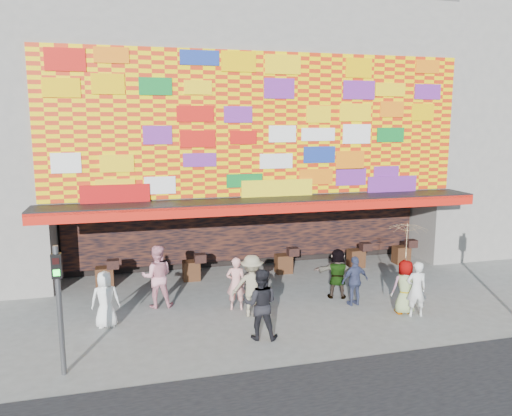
% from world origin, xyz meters
% --- Properties ---
extents(ground, '(90.00, 90.00, 0.00)m').
position_xyz_m(ground, '(0.00, 0.00, 0.00)').
color(ground, slate).
rests_on(ground, ground).
extents(shop_building, '(15.20, 9.40, 10.00)m').
position_xyz_m(shop_building, '(0.00, 8.18, 5.23)').
color(shop_building, gray).
rests_on(shop_building, ground).
extents(neighbor_right, '(11.00, 8.00, 12.00)m').
position_xyz_m(neighbor_right, '(13.00, 8.00, 6.00)').
color(neighbor_right, gray).
rests_on(neighbor_right, ground).
extents(signal_left, '(0.22, 0.20, 3.00)m').
position_xyz_m(signal_left, '(-6.20, -1.50, 1.86)').
color(signal_left, '#59595B').
rests_on(signal_left, ground).
extents(ped_a, '(0.79, 0.52, 1.60)m').
position_xyz_m(ped_a, '(-5.34, 1.03, 0.80)').
color(ped_a, white).
rests_on(ped_a, ground).
extents(ped_b, '(0.67, 0.51, 1.64)m').
position_xyz_m(ped_b, '(-1.56, 1.39, 0.82)').
color(ped_b, '#DE948F').
rests_on(ped_b, ground).
extents(ped_c, '(1.10, 0.97, 1.90)m').
position_xyz_m(ped_c, '(-1.38, -0.79, 0.95)').
color(ped_c, black).
rests_on(ped_c, ground).
extents(ped_d, '(1.32, 0.97, 1.83)m').
position_xyz_m(ped_d, '(-1.21, 0.80, 0.92)').
color(ped_d, gray).
rests_on(ped_d, ground).
extents(ped_e, '(0.95, 0.48, 1.56)m').
position_xyz_m(ped_e, '(2.10, 0.82, 0.78)').
color(ped_e, '#363D5F').
rests_on(ped_e, ground).
extents(ped_f, '(1.59, 0.96, 1.63)m').
position_xyz_m(ped_f, '(1.85, 1.56, 0.82)').
color(ped_f, gray).
rests_on(ped_f, ground).
extents(ped_g, '(0.83, 0.57, 1.63)m').
position_xyz_m(ped_g, '(3.24, -0.19, 0.81)').
color(ped_g, gray).
rests_on(ped_g, ground).
extents(ped_h, '(0.67, 0.50, 1.66)m').
position_xyz_m(ped_h, '(3.44, -0.48, 0.83)').
color(ped_h, silver).
rests_on(ped_h, ground).
extents(ped_i, '(1.00, 0.81, 1.94)m').
position_xyz_m(ped_i, '(-3.85, 2.23, 0.97)').
color(ped_i, pink).
rests_on(ped_i, ground).
extents(parasol, '(1.20, 1.22, 2.00)m').
position_xyz_m(parasol, '(3.24, -0.19, 2.22)').
color(parasol, '#D5B286').
rests_on(parasol, ground).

